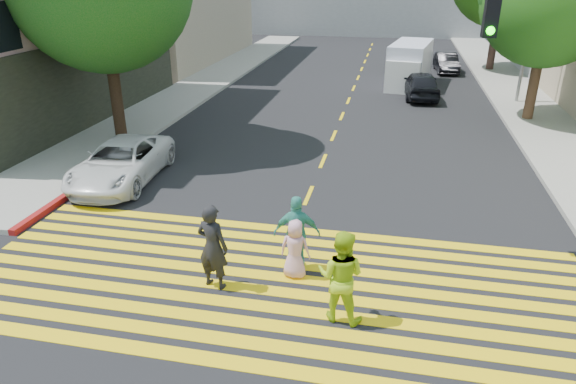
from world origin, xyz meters
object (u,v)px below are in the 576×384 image
(silver_car, at_px, (410,52))
(dark_car_parked, at_px, (446,63))
(dark_car_near, at_px, (421,85))
(pedestrian_woman, at_px, (341,276))
(pedestrian_child, at_px, (295,249))
(white_sedan, at_px, (121,162))
(white_van, at_px, (409,66))
(pedestrian_man, at_px, (213,247))
(pedestrian_extra, at_px, (297,233))

(silver_car, height_order, dark_car_parked, silver_car)
(dark_car_near, xyz_separation_m, silver_car, (-0.42, 11.61, -0.04))
(pedestrian_woman, relative_size, pedestrian_child, 1.39)
(dark_car_near, height_order, dark_car_parked, dark_car_near)
(pedestrian_woman, relative_size, silver_car, 0.42)
(white_sedan, bearing_deg, white_van, 57.84)
(pedestrian_man, relative_size, pedestrian_woman, 1.01)
(dark_car_near, height_order, white_van, white_van)
(pedestrian_extra, bearing_deg, white_sedan, -40.33)
(pedestrian_woman, bearing_deg, white_van, -84.51)
(silver_car, bearing_deg, white_van, 87.05)
(pedestrian_child, xyz_separation_m, pedestrian_extra, (-0.03, 0.33, 0.20))
(pedestrian_extra, height_order, dark_car_parked, pedestrian_extra)
(dark_car_parked, xyz_separation_m, white_van, (-2.42, -4.72, 0.52))
(pedestrian_child, relative_size, dark_car_parked, 0.37)
(white_van, bearing_deg, pedestrian_extra, -87.87)
(pedestrian_woman, relative_size, white_van, 0.36)
(pedestrian_woman, relative_size, white_sedan, 0.41)
(white_van, bearing_deg, dark_car_parked, 72.09)
(pedestrian_child, height_order, white_van, white_van)
(silver_car, bearing_deg, white_sedan, 68.45)
(pedestrian_man, distance_m, dark_car_parked, 26.84)
(pedestrian_extra, xyz_separation_m, dark_car_parked, (4.95, 24.99, -0.28))
(pedestrian_woman, bearing_deg, silver_car, -83.83)
(dark_car_parked, bearing_deg, pedestrian_extra, -104.85)
(pedestrian_child, relative_size, white_sedan, 0.30)
(pedestrian_extra, relative_size, white_van, 0.33)
(pedestrian_man, height_order, dark_car_parked, pedestrian_man)
(pedestrian_extra, distance_m, silver_car, 29.10)
(pedestrian_child, bearing_deg, white_van, -93.24)
(pedestrian_extra, bearing_deg, dark_car_parked, -109.84)
(pedestrian_man, relative_size, dark_car_parked, 0.52)
(silver_car, bearing_deg, pedestrian_extra, 82.94)
(pedestrian_extra, distance_m, white_sedan, 7.45)
(pedestrian_extra, height_order, white_van, white_van)
(white_sedan, distance_m, dark_car_near, 16.45)
(white_van, bearing_deg, pedestrian_child, -87.68)
(pedestrian_woman, relative_size, dark_car_near, 0.46)
(pedestrian_woman, height_order, silver_car, pedestrian_woman)
(pedestrian_woman, bearing_deg, pedestrian_extra, -45.36)
(pedestrian_man, relative_size, dark_car_near, 0.47)
(pedestrian_extra, bearing_deg, pedestrian_child, 85.74)
(pedestrian_man, height_order, pedestrian_woman, pedestrian_man)
(pedestrian_woman, relative_size, pedestrian_extra, 1.07)
(pedestrian_woman, height_order, white_sedan, pedestrian_woman)
(pedestrian_woman, bearing_deg, dark_car_near, -86.88)
(pedestrian_man, height_order, pedestrian_child, pedestrian_man)
(pedestrian_child, xyz_separation_m, dark_car_parked, (4.92, 25.32, -0.08))
(silver_car, bearing_deg, pedestrian_child, 83.05)
(pedestrian_extra, bearing_deg, silver_car, -104.00)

